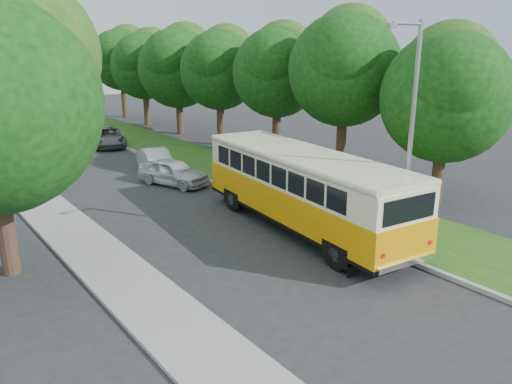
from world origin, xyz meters
TOP-DOWN VIEW (x-y plane):
  - ground at (0.00, 0.00)m, footprint 120.00×120.00m
  - curb at (3.60, 5.00)m, footprint 0.20×70.00m
  - grass_verge at (5.95, 5.00)m, footprint 4.50×70.00m
  - sidewalk at (-4.80, 5.00)m, footprint 2.20×70.00m
  - treeline at (3.15, 17.99)m, footprint 24.27×41.91m
  - lamppost_near at (4.21, -2.50)m, footprint 1.71×0.16m
  - lamppost_far at (-4.70, 16.00)m, footprint 1.71×0.16m
  - warning_sign at (-4.50, 11.98)m, footprint 0.56×0.10m
  - vintage_bus at (2.80, 1.19)m, footprint 3.96×11.20m
  - car_silver at (1.85, 10.36)m, footprint 2.96×4.39m
  - car_white at (2.43, 13.49)m, footprint 2.11×4.22m
  - car_blue at (2.51, 23.95)m, footprint 2.36×4.74m
  - car_grey at (3.00, 22.64)m, footprint 3.37×5.28m

SIDE VIEW (x-z plane):
  - ground at x=0.00m, z-range 0.00..0.00m
  - sidewalk at x=-4.80m, z-range 0.00..0.12m
  - grass_verge at x=5.95m, z-range 0.00..0.13m
  - curb at x=3.60m, z-range 0.00..0.15m
  - car_blue at x=2.51m, z-range 0.00..1.32m
  - car_white at x=2.43m, z-range 0.00..1.33m
  - car_grey at x=3.00m, z-range 0.00..1.35m
  - car_silver at x=1.85m, z-range 0.00..1.39m
  - vintage_bus at x=2.80m, z-range 0.00..3.26m
  - warning_sign at x=-4.50m, z-range 0.46..2.96m
  - lamppost_far at x=-4.70m, z-range 0.37..7.87m
  - lamppost_near at x=4.21m, z-range 0.37..8.37m
  - treeline at x=3.15m, z-range 1.20..10.66m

